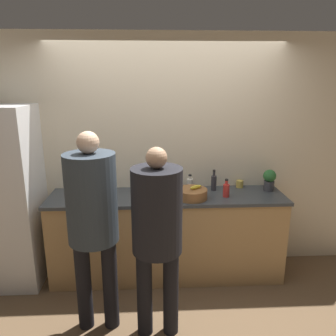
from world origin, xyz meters
The scene contains 13 objects.
ground_plane centered at (0.00, 0.00, 0.00)m, with size 14.00×14.00×0.00m, color brown.
wall_back centered at (0.00, 0.65, 1.30)m, with size 5.20×0.06×2.60m.
counter centered at (0.00, 0.35, 0.47)m, with size 2.49×0.63×0.94m.
refrigerator centered at (-1.68, 0.32, 0.94)m, with size 0.70×0.64×1.88m.
person_left centered at (-0.64, -0.44, 1.08)m, with size 0.41×0.41×1.74m.
person_center centered at (-0.12, -0.55, 1.00)m, with size 0.40×0.40×1.64m.
fruit_bowl centered at (0.25, 0.22, 0.99)m, with size 0.32×0.32×0.14m.
utensil_crock centered at (-0.65, 0.46, 1.00)m, with size 0.13×0.13×0.27m.
bottle_dark centered at (0.52, 0.47, 1.03)m, with size 0.06×0.06×0.23m.
bottle_clear centered at (0.26, 0.51, 1.00)m, with size 0.07×0.07×0.17m.
bottle_red centered at (0.61, 0.25, 1.01)m, with size 0.07×0.07×0.19m.
cup_yellow centered at (0.83, 0.55, 0.98)m, with size 0.08×0.08×0.08m.
potted_plant centered at (1.12, 0.43, 1.07)m, with size 0.14×0.14×0.24m.
Camera 1 is at (-0.15, -2.93, 2.12)m, focal length 35.00 mm.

